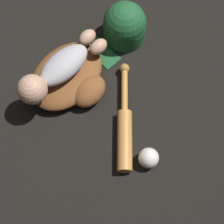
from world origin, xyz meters
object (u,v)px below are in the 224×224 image
Objects in this scene: baseball at (149,158)px; baseball_cap at (124,26)px; baby_figure at (56,71)px; baseball_glove at (70,78)px; baseball_bat at (125,128)px.

baseball_cap is at bearing -138.57° from baseball.
baby_figure is 0.45m from baseball.
baseball_glove is 0.09m from baby_figure.
baseball_glove is 0.42m from baseball.
baseball_glove is 0.30m from baseball_cap.
baseball is 0.28× the size of baseball_cap.
baseball is at bearing 41.43° from baseball_cap.
baseball_cap is (-0.40, -0.35, 0.03)m from baseball.
baseball_bat is at bearing 32.52° from baseball_cap.
baseball_bat is at bearing -111.32° from baseball.
baseball_glove reaches higher than baseball_bat.
baseball_cap is at bearing 166.25° from baby_figure.
baseball_cap is (-0.30, 0.06, 0.03)m from baseball_glove.
baseball_bat is 0.42m from baseball_cap.
baseball_glove is at bearing -100.96° from baseball_bat.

